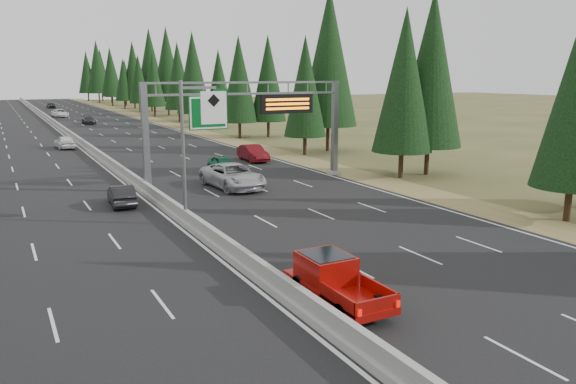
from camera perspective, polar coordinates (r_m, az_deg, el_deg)
The scene contains 15 objects.
road at distance 85.78m, azimuth -21.54°, elevation 5.42°, with size 32.00×260.00×0.08m, color black.
shoulder_right at distance 89.45m, azimuth -10.10°, elevation 6.29°, with size 3.60×260.00×0.06m, color olive.
median_barrier at distance 85.74m, azimuth -21.56°, elevation 5.67°, with size 0.70×260.00×0.85m.
sign_gantry at distance 43.79m, azimuth -3.27°, elevation 7.74°, with size 16.75×0.98×7.80m.
hov_sign_pole at distance 31.60m, azimuth -9.59°, elevation 5.03°, with size 2.80×0.50×8.00m.
tree_row_right at distance 95.69m, azimuth -8.72°, elevation 11.97°, with size 11.11×239.41×18.91m.
silver_minivan at distance 42.05m, azimuth -5.64°, elevation 1.65°, with size 3.00×6.51×1.81m, color #B0B0B5.
red_pickup at distance 21.24m, azimuth 4.42°, elevation -8.51°, with size 1.83×5.12×1.67m.
car_ahead_green at distance 49.37m, azimuth -6.63°, elevation 2.88°, with size 1.62×4.03×1.37m, color #145A3A.
car_ahead_dkred at distance 55.15m, azimuth -3.59°, elevation 3.98°, with size 1.67×4.78×1.57m, color #5E0D12.
car_ahead_dkgrey at distance 102.64m, azimuth -19.58°, elevation 6.88°, with size 1.85×4.55×1.32m, color black.
car_ahead_white at distance 121.73m, azimuth -22.17°, elevation 7.42°, with size 2.59×5.61×1.56m, color white.
car_ahead_far at distance 155.55m, azimuth -22.93°, elevation 8.12°, with size 1.75×4.34×1.48m, color black.
car_onc_near at distance 37.80m, azimuth -16.56°, elevation -0.30°, with size 1.42×4.09×1.35m, color black.
car_onc_white at distance 69.41m, azimuth -21.76°, elevation 4.74°, with size 1.76×4.38×1.49m, color silver.
Camera 1 is at (-9.16, -4.88, 8.37)m, focal length 35.00 mm.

